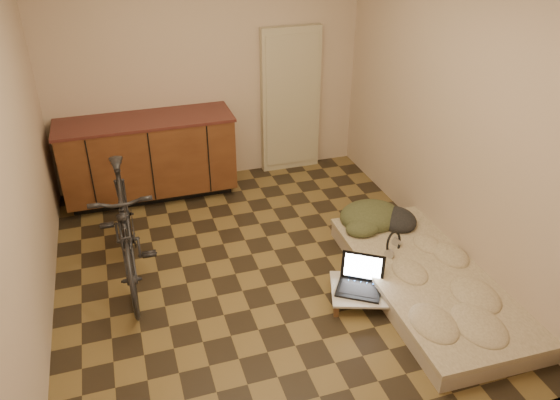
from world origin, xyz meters
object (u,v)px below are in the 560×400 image
object	(u,v)px
futon	(428,281)
lap_desk	(375,290)
bicycle	(125,222)
laptop	(360,282)

from	to	relation	value
futon	lap_desk	xyz separation A→B (m)	(-0.50, 0.01, 0.01)
bicycle	futon	xyz separation A→B (m)	(2.39, -0.98, -0.47)
bicycle	laptop	bearing A→B (deg)	-26.10
bicycle	laptop	xyz separation A→B (m)	(1.78, -0.91, -0.39)
futon	laptop	world-z (taller)	laptop
bicycle	laptop	world-z (taller)	bicycle
bicycle	lap_desk	size ratio (longest dim) A/B	2.07
futon	bicycle	bearing A→B (deg)	159.40
bicycle	lap_desk	world-z (taller)	bicycle
futon	lap_desk	size ratio (longest dim) A/B	2.53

